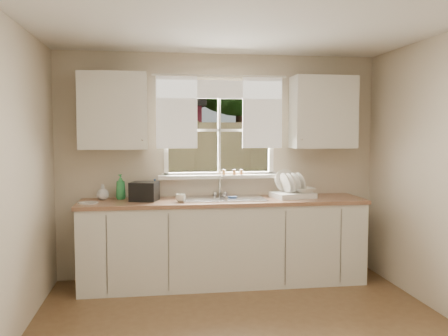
{
  "coord_description": "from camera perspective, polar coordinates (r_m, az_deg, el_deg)",
  "views": [
    {
      "loc": [
        -0.73,
        -3.29,
        1.63
      ],
      "look_at": [
        0.0,
        1.65,
        1.25
      ],
      "focal_mm": 38.0,
      "sensor_mm": 36.0,
      "label": 1
    }
  ],
  "objects": [
    {
      "name": "sink",
      "position": [
        5.12,
        -0.1,
        -4.55
      ],
      "size": [
        0.88,
        0.52,
        0.4
      ],
      "color": "#B7B7BC",
      "rests_on": "countertop"
    },
    {
      "name": "soap_bottle_a",
      "position": [
        5.2,
        -12.33,
        -2.22
      ],
      "size": [
        0.14,
        0.14,
        0.27
      ],
      "primitive_type": "imported",
      "rotation": [
        0.0,
        0.0,
        -0.41
      ],
      "color": "green",
      "rests_on": "countertop"
    },
    {
      "name": "soap_bottle_b",
      "position": [
        5.21,
        -8.31,
        -2.48
      ],
      "size": [
        0.11,
        0.11,
        0.21
      ],
      "primitive_type": "imported",
      "rotation": [
        0.0,
        0.0,
        0.14
      ],
      "color": "#3268BE",
      "rests_on": "countertop"
    },
    {
      "name": "ceiling",
      "position": [
        3.48,
        4.17,
        18.8
      ],
      "size": [
        3.6,
        4.0,
        0.02
      ],
      "primitive_type": "cube",
      "color": "silver",
      "rests_on": "room_walls"
    },
    {
      "name": "room_walls",
      "position": [
        3.33,
        4.3,
        -2.43
      ],
      "size": [
        3.62,
        4.02,
        2.5
      ],
      "color": "beige",
      "rests_on": "ground"
    },
    {
      "name": "countertop",
      "position": [
        5.08,
        -0.05,
        -4.03
      ],
      "size": [
        3.04,
        0.65,
        0.04
      ],
      "primitive_type": "cube",
      "color": "#97684B",
      "rests_on": "base_cabinets"
    },
    {
      "name": "window",
      "position": [
        5.35,
        -0.55,
        2.8
      ],
      "size": [
        1.38,
        0.16,
        1.06
      ],
      "color": "white",
      "rests_on": "room_walls"
    },
    {
      "name": "upper_cabinet_left",
      "position": [
        5.14,
        -13.17,
        6.69
      ],
      "size": [
        0.7,
        0.33,
        0.8
      ],
      "primitive_type": "cube",
      "color": "silver",
      "rests_on": "room_walls"
    },
    {
      "name": "upper_cabinet_right",
      "position": [
        5.46,
        11.84,
        6.57
      ],
      "size": [
        0.7,
        0.33,
        0.8
      ],
      "primitive_type": "cube",
      "color": "silver",
      "rests_on": "room_walls"
    },
    {
      "name": "black_appliance",
      "position": [
        5.04,
        -9.56,
        -2.79
      ],
      "size": [
        0.33,
        0.3,
        0.2
      ],
      "primitive_type": "cube",
      "rotation": [
        0.0,
        0.0,
        -0.28
      ],
      "color": "black",
      "rests_on": "countertop"
    },
    {
      "name": "dish_rack",
      "position": [
        5.27,
        8.2,
        -2.75
      ],
      "size": [
        0.49,
        0.41,
        0.3
      ],
      "color": "white",
      "rests_on": "countertop"
    },
    {
      "name": "cup",
      "position": [
        4.91,
        -5.26,
        -3.62
      ],
      "size": [
        0.12,
        0.12,
        0.08
      ],
      "primitive_type": "imported",
      "rotation": [
        0.0,
        0.0,
        0.18
      ],
      "color": "silver",
      "rests_on": "countertop"
    },
    {
      "name": "base_cabinets",
      "position": [
        5.17,
        -0.05,
        -9.02
      ],
      "size": [
        3.0,
        0.62,
        0.87
      ],
      "primitive_type": "cube",
      "color": "silver",
      "rests_on": "ground"
    },
    {
      "name": "bowl",
      "position": [
        5.26,
        9.63,
        -2.65
      ],
      "size": [
        0.27,
        0.27,
        0.06
      ],
      "primitive_type": "imported",
      "rotation": [
        0.0,
        0.0,
        0.19
      ],
      "color": "white",
      "rests_on": "dish_rack"
    },
    {
      "name": "sill_jars",
      "position": [
        5.33,
        1.11,
        -0.5
      ],
      "size": [
        0.24,
        0.04,
        0.06
      ],
      "color": "brown",
      "rests_on": "window"
    },
    {
      "name": "saucer",
      "position": [
        4.99,
        -16.06,
        -4.04
      ],
      "size": [
        0.2,
        0.2,
        0.01
      ],
      "primitive_type": "cylinder",
      "color": "silver",
      "rests_on": "countertop"
    },
    {
      "name": "soap_bottle_c",
      "position": [
        5.2,
        -14.39,
        -2.82
      ],
      "size": [
        0.13,
        0.13,
        0.17
      ],
      "primitive_type": "imported",
      "rotation": [
        0.0,
        0.0,
        -0.02
      ],
      "color": "beige",
      "rests_on": "countertop"
    },
    {
      "name": "backyard",
      "position": [
        11.92,
        -2.04,
        13.17
      ],
      "size": [
        20.0,
        10.0,
        6.13
      ],
      "color": "#335421",
      "rests_on": "ground"
    },
    {
      "name": "curtains",
      "position": [
        5.3,
        -0.48,
        7.63
      ],
      "size": [
        1.5,
        0.03,
        0.81
      ],
      "color": "white",
      "rests_on": "room_walls"
    },
    {
      "name": "wall_outlet",
      "position": [
        5.55,
        8.53,
        -1.39
      ],
      "size": [
        0.08,
        0.01,
        0.12
      ],
      "primitive_type": "cube",
      "color": "beige",
      "rests_on": "room_walls"
    }
  ]
}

